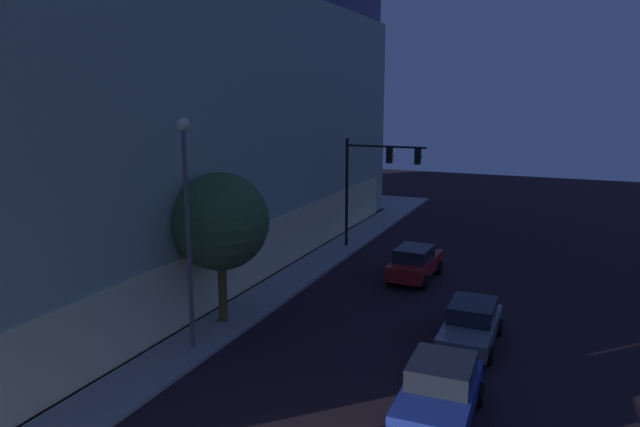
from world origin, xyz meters
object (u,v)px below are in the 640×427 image
object	(u,v)px
traffic_light_far_corner	(375,171)
street_lamp_sidewalk	(187,208)
sidewalk_tree	(220,222)
modern_building	(55,110)
car_red	(415,263)
car_grey	(471,324)
car_blue	(440,391)

from	to	relation	value
traffic_light_far_corner	street_lamp_sidewalk	distance (m)	16.07
street_lamp_sidewalk	sidewalk_tree	xyz separation A→B (m)	(2.60, 0.36, -1.05)
modern_building	street_lamp_sidewalk	distance (m)	18.74
traffic_light_far_corner	car_red	world-z (taller)	traffic_light_far_corner
modern_building	car_red	bearing A→B (deg)	-84.29
car_grey	sidewalk_tree	bearing A→B (deg)	101.89
car_red	traffic_light_far_corner	bearing A→B (deg)	38.93
car_blue	car_grey	distance (m)	5.65
traffic_light_far_corner	car_grey	size ratio (longest dim) A/B	1.45
modern_building	car_grey	xyz separation A→B (m)	(-4.68, -25.22, -7.55)
car_red	sidewalk_tree	bearing A→B (deg)	146.96
traffic_light_far_corner	street_lamp_sidewalk	world-z (taller)	street_lamp_sidewalk
sidewalk_tree	car_red	world-z (taller)	sidewalk_tree
traffic_light_far_corner	street_lamp_sidewalk	xyz separation A→B (m)	(-15.97, 1.73, 0.52)
street_lamp_sidewalk	car_red	bearing A→B (deg)	-25.23
car_grey	modern_building	bearing A→B (deg)	79.50
street_lamp_sidewalk	modern_building	bearing A→B (deg)	59.82
traffic_light_far_corner	modern_building	bearing A→B (deg)	110.64
modern_building	car_blue	xyz separation A→B (m)	(-10.33, -25.21, -7.46)
car_blue	car_red	size ratio (longest dim) A/B	0.95
street_lamp_sidewalk	traffic_light_far_corner	bearing A→B (deg)	-6.17
car_red	car_grey	bearing A→B (deg)	-150.58
car_blue	modern_building	bearing A→B (deg)	67.72
traffic_light_far_corner	car_red	distance (m)	7.03
street_lamp_sidewalk	car_red	distance (m)	13.40
modern_building	car_blue	world-z (taller)	modern_building
traffic_light_far_corner	street_lamp_sidewalk	bearing A→B (deg)	173.83
sidewalk_tree	car_blue	size ratio (longest dim) A/B	1.43
modern_building	street_lamp_sidewalk	bearing A→B (deg)	-120.18
modern_building	car_grey	size ratio (longest dim) A/B	8.40
car_blue	car_red	bearing A→B (deg)	17.09
sidewalk_tree	car_blue	distance (m)	10.79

